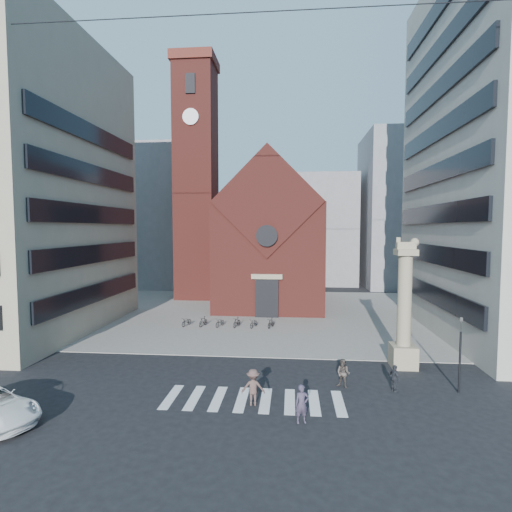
% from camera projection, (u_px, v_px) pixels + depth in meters
% --- Properties ---
extents(ground, '(120.00, 120.00, 0.00)m').
position_uv_depth(ground, '(249.00, 379.00, 24.58)').
color(ground, black).
rests_on(ground, ground).
extents(piazza, '(46.00, 30.00, 0.05)m').
position_uv_depth(piazza, '(268.00, 313.00, 43.46)').
color(piazza, gray).
rests_on(piazza, ground).
extents(zebra_crossing, '(10.20, 3.20, 0.01)m').
position_uv_depth(zebra_crossing, '(254.00, 400.00, 21.55)').
color(zebra_crossing, white).
rests_on(zebra_crossing, ground).
extents(church, '(12.00, 16.65, 18.00)m').
position_uv_depth(church, '(271.00, 239.00, 48.90)').
color(church, maroon).
rests_on(church, ground).
extents(campanile, '(5.50, 5.50, 31.20)m').
position_uv_depth(campanile, '(196.00, 179.00, 52.20)').
color(campanile, maroon).
rests_on(campanile, ground).
extents(bg_block_left, '(16.00, 14.00, 22.00)m').
position_uv_depth(bg_block_left, '(154.00, 218.00, 65.36)').
color(bg_block_left, gray).
rests_on(bg_block_left, ground).
extents(bg_block_mid, '(14.00, 12.00, 18.00)m').
position_uv_depth(bg_block_mid, '(312.00, 230.00, 68.12)').
color(bg_block_mid, gray).
rests_on(bg_block_mid, ground).
extents(bg_block_right, '(16.00, 14.00, 24.00)m').
position_uv_depth(bg_block_right, '(415.00, 211.00, 63.49)').
color(bg_block_right, gray).
rests_on(bg_block_right, ground).
extents(lion_column, '(1.63, 1.60, 8.68)m').
position_uv_depth(lion_column, '(404.00, 316.00, 26.42)').
color(lion_column, tan).
rests_on(lion_column, ground).
extents(traffic_light, '(0.13, 0.16, 4.30)m').
position_uv_depth(traffic_light, '(460.00, 353.00, 22.35)').
color(traffic_light, black).
rests_on(traffic_light, ground).
extents(pedestrian_0, '(0.76, 0.60, 1.84)m').
position_uv_depth(pedestrian_0, '(302.00, 404.00, 18.96)').
color(pedestrian_0, '#3C3348').
rests_on(pedestrian_0, ground).
extents(pedestrian_1, '(1.01, 0.94, 1.66)m').
position_uv_depth(pedestrian_1, '(343.00, 373.00, 23.20)').
color(pedestrian_1, '#4C423C').
rests_on(pedestrian_1, ground).
extents(pedestrian_2, '(0.67, 0.97, 1.54)m').
position_uv_depth(pedestrian_2, '(395.00, 378.00, 22.61)').
color(pedestrian_2, '#2A2C32').
rests_on(pedestrian_2, ground).
extents(pedestrian_3, '(1.27, 0.79, 1.91)m').
position_uv_depth(pedestrian_3, '(253.00, 387.00, 20.89)').
color(pedestrian_3, brown).
rests_on(pedestrian_3, ground).
extents(scooter_0, '(0.99, 1.63, 0.81)m').
position_uv_depth(scooter_0, '(187.00, 322.00, 37.66)').
color(scooter_0, black).
rests_on(scooter_0, piazza).
extents(scooter_1, '(0.86, 1.56, 0.90)m').
position_uv_depth(scooter_1, '(203.00, 322.00, 37.51)').
color(scooter_1, black).
rests_on(scooter_1, piazza).
extents(scooter_2, '(0.99, 1.63, 0.81)m').
position_uv_depth(scooter_2, '(220.00, 322.00, 37.37)').
color(scooter_2, black).
rests_on(scooter_2, piazza).
extents(scooter_3, '(0.86, 1.56, 0.90)m').
position_uv_depth(scooter_3, '(237.00, 322.00, 37.22)').
color(scooter_3, black).
rests_on(scooter_3, piazza).
extents(scooter_4, '(0.99, 1.63, 0.81)m').
position_uv_depth(scooter_4, '(254.00, 323.00, 37.08)').
color(scooter_4, black).
rests_on(scooter_4, piazza).
extents(scooter_5, '(0.86, 1.56, 0.90)m').
position_uv_depth(scooter_5, '(271.00, 323.00, 36.94)').
color(scooter_5, black).
rests_on(scooter_5, piazza).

